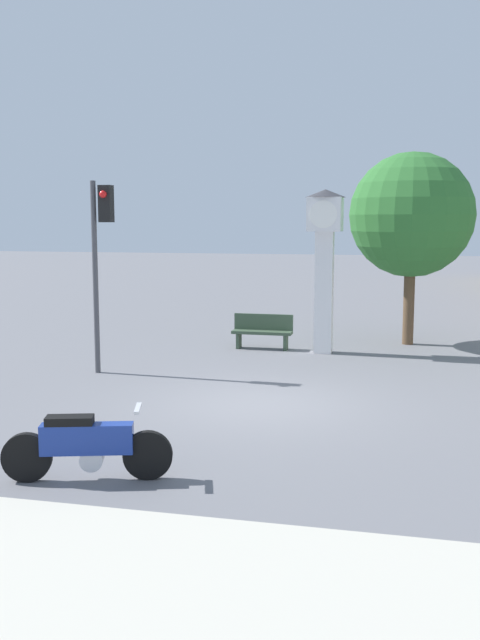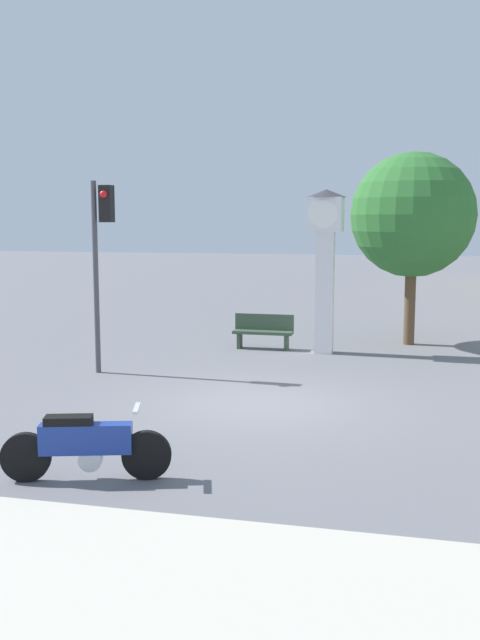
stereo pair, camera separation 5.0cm
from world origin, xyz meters
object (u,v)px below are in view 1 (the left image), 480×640
Objects in this scene: motorcycle at (87,446)px; street_tree at (412,215)px; traffic_light at (100,242)px; bench at (263,330)px; clock_tower at (325,245)px.

street_tree is at bearing 54.24° from motorcycle.
traffic_light is 2.67× the size of bench.
clock_tower is at bearing -139.84° from street_tree.
traffic_light reaches higher than bench.
traffic_light reaches higher than motorcycle.
street_tree reaches higher than traffic_light.
traffic_light is at bearing -126.84° from bench.
motorcycle is 7.23m from traffic_light.
clock_tower is 0.98× the size of traffic_light.
motorcycle is 0.51× the size of traffic_light.
clock_tower is at bearing -7.56° from bench.
bench is at bearing 71.74° from motorcycle.
clock_tower reaches higher than bench.
bench is (2.88, 3.85, -2.44)m from traffic_light.
bench is at bearing 53.16° from traffic_light.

